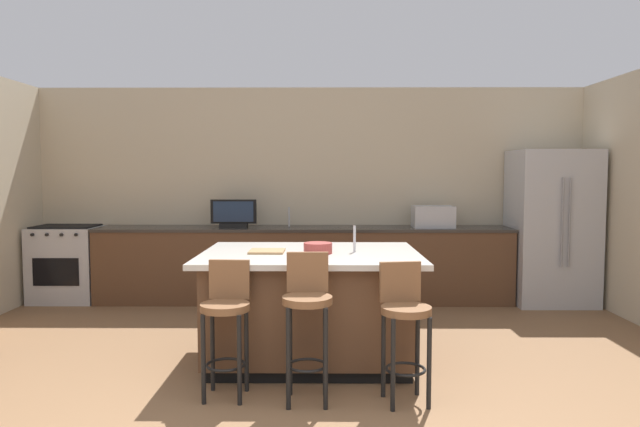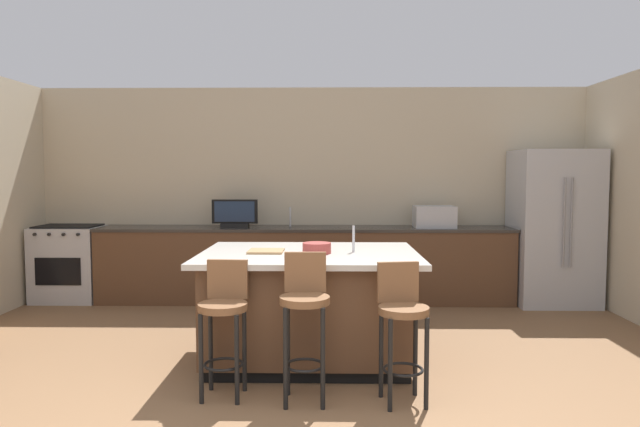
% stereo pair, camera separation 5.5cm
% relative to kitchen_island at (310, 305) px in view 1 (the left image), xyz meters
% --- Properties ---
extents(wall_back, '(7.30, 0.12, 2.62)m').
position_rel_kitchen_island_xyz_m(wall_back, '(-0.06, 2.56, 0.85)').
color(wall_back, beige).
rests_on(wall_back, ground_plane).
extents(counter_back, '(4.97, 0.62, 0.90)m').
position_rel_kitchen_island_xyz_m(counter_back, '(-0.13, 2.18, -0.01)').
color(counter_back, brown).
rests_on(counter_back, ground_plane).
extents(kitchen_island, '(1.78, 1.36, 0.90)m').
position_rel_kitchen_island_xyz_m(kitchen_island, '(0.00, 0.00, 0.00)').
color(kitchen_island, black).
rests_on(kitchen_island, ground_plane).
extents(refrigerator, '(0.92, 0.79, 1.83)m').
position_rel_kitchen_island_xyz_m(refrigerator, '(2.82, 2.10, 0.45)').
color(refrigerator, '#B7BABF').
rests_on(refrigerator, ground_plane).
extents(range_oven, '(0.77, 0.63, 0.92)m').
position_rel_kitchen_island_xyz_m(range_oven, '(-3.01, 2.18, -0.00)').
color(range_oven, '#B7BABF').
rests_on(range_oven, ground_plane).
extents(microwave, '(0.48, 0.36, 0.26)m').
position_rel_kitchen_island_xyz_m(microwave, '(1.42, 2.18, 0.57)').
color(microwave, '#B7BABF').
rests_on(microwave, counter_back).
extents(tv_monitor, '(0.55, 0.16, 0.34)m').
position_rel_kitchen_island_xyz_m(tv_monitor, '(-0.97, 2.13, 0.60)').
color(tv_monitor, black).
rests_on(tv_monitor, counter_back).
extents(sink_faucet_back, '(0.02, 0.02, 0.24)m').
position_rel_kitchen_island_xyz_m(sink_faucet_back, '(-0.32, 2.28, 0.56)').
color(sink_faucet_back, '#B2B2B7').
rests_on(sink_faucet_back, counter_back).
extents(sink_faucet_island, '(0.02, 0.02, 0.22)m').
position_rel_kitchen_island_xyz_m(sink_faucet_island, '(0.36, 0.00, 0.55)').
color(sink_faucet_island, '#B2B2B7').
rests_on(sink_faucet_island, kitchen_island).
extents(bar_stool_left, '(0.34, 0.35, 0.94)m').
position_rel_kitchen_island_xyz_m(bar_stool_left, '(-0.57, -0.79, 0.10)').
color(bar_stool_left, brown).
rests_on(bar_stool_left, ground_plane).
extents(bar_stool_center, '(0.34, 0.34, 1.01)m').
position_rel_kitchen_island_xyz_m(bar_stool_center, '(-0.00, -0.87, 0.15)').
color(bar_stool_center, brown).
rests_on(bar_stool_center, ground_plane).
extents(bar_stool_right, '(0.34, 0.36, 0.94)m').
position_rel_kitchen_island_xyz_m(bar_stool_right, '(0.66, -0.87, 0.10)').
color(bar_stool_right, brown).
rests_on(bar_stool_right, ground_plane).
extents(fruit_bowl, '(0.23, 0.23, 0.09)m').
position_rel_kitchen_island_xyz_m(fruit_bowl, '(0.06, -0.08, 0.49)').
color(fruit_bowl, '#993833').
rests_on(fruit_bowl, kitchen_island).
extents(cell_phone, '(0.14, 0.16, 0.01)m').
position_rel_kitchen_island_xyz_m(cell_phone, '(0.00, 0.28, 0.45)').
color(cell_phone, black).
rests_on(cell_phone, kitchen_island).
extents(cutting_board, '(0.29, 0.28, 0.02)m').
position_rel_kitchen_island_xyz_m(cutting_board, '(-0.36, -0.02, 0.45)').
color(cutting_board, '#A87F51').
rests_on(cutting_board, kitchen_island).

